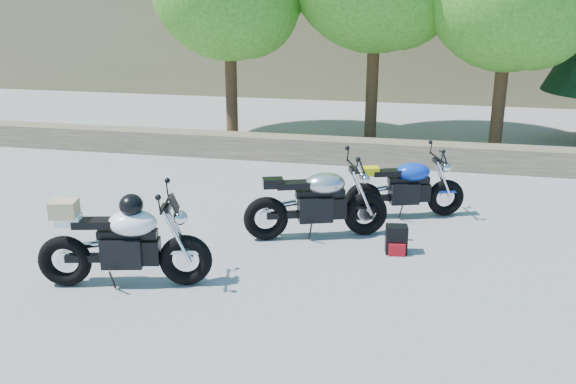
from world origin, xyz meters
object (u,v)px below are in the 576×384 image
object	(u,v)px
silver_bike	(317,203)
white_bike	(123,241)
blue_bike	(406,189)
backpack	(396,240)

from	to	relation	value
silver_bike	white_bike	xyz separation A→B (m)	(-2.05, -2.07, 0.06)
blue_bike	backpack	world-z (taller)	blue_bike
white_bike	blue_bike	bearing A→B (deg)	31.23
white_bike	backpack	size ratio (longest dim) A/B	5.30
silver_bike	white_bike	world-z (taller)	white_bike
silver_bike	backpack	distance (m)	1.27
silver_bike	backpack	size ratio (longest dim) A/B	5.18
backpack	white_bike	bearing A→B (deg)	-160.36
white_bike	silver_bike	bearing A→B (deg)	32.10
silver_bike	blue_bike	world-z (taller)	silver_bike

